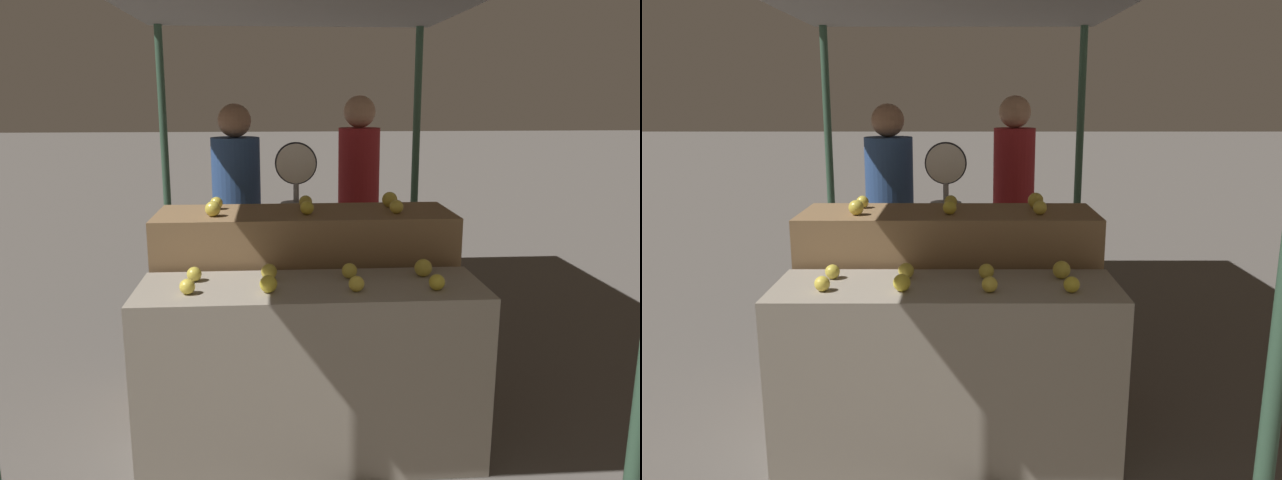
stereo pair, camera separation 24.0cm
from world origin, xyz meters
The scene contains 21 objects.
ground_plane centered at (0.00, 0.00, 0.00)m, with size 60.00×60.00×0.00m, color #59544F.
market_canopy centered at (0.00, 1.05, 2.28)m, with size 2.54×4.05×2.42m.
display_counter_front centered at (0.00, 0.00, 0.44)m, with size 1.64×0.55×0.88m, color gray.
display_counter_back centered at (0.00, 0.60, 0.56)m, with size 1.64×0.55×1.13m, color olive.
apple_front_0 centered at (-0.57, -0.10, 0.92)m, with size 0.07×0.07×0.07m, color yellow.
apple_front_1 centered at (-0.20, -0.10, 0.92)m, with size 0.08×0.08×0.08m, color gold.
apple_front_2 centered at (0.20, -0.11, 0.92)m, with size 0.07×0.07×0.07m, color yellow.
apple_front_3 centered at (0.57, -0.12, 0.92)m, with size 0.08×0.08×0.08m, color gold.
apple_front_4 centered at (-0.56, 0.10, 0.92)m, with size 0.07×0.07×0.07m, color gold.
apple_front_5 centered at (-0.20, 0.11, 0.92)m, with size 0.08×0.08×0.08m, color gold.
apple_front_6 centered at (0.19, 0.10, 0.92)m, with size 0.08×0.08×0.08m, color gold.
apple_front_7 centered at (0.56, 0.11, 0.93)m, with size 0.09×0.09×0.09m, color gold.
apple_back_0 centered at (-0.50, 0.48, 1.17)m, with size 0.08×0.08×0.08m, color gold.
apple_back_1 centered at (0.01, 0.50, 1.17)m, with size 0.08×0.08×0.08m, color gold.
apple_back_2 centered at (0.50, 0.50, 1.17)m, with size 0.08×0.08×0.08m, color yellow.
apple_back_3 centered at (-0.50, 0.70, 1.16)m, with size 0.07×0.07×0.07m, color gold.
apple_back_4 centered at (0.01, 0.70, 1.17)m, with size 0.08×0.08×0.08m, color gold.
apple_back_5 centered at (0.50, 0.70, 1.17)m, with size 0.09×0.09×0.09m, color yellow.
produce_scale centered at (-0.03, 1.13, 1.07)m, with size 0.27×0.20×1.48m.
person_vendor_at_scale centered at (-0.43, 1.46, 1.00)m, with size 0.39×0.39×1.71m.
person_customer_left centered at (0.46, 1.75, 1.05)m, with size 0.38×0.38×1.77m.
Camera 2 is at (0.07, -2.84, 1.75)m, focal length 35.00 mm.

